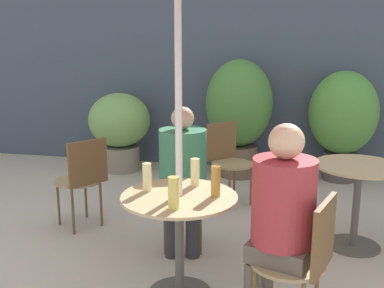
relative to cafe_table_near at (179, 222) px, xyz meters
The scene contains 16 objects.
storefront_wall 3.44m from the cafe_table_near, 90.49° to the left, with size 10.00×0.06×3.00m.
cafe_table_near is the anchor object (origin of this frame).
cafe_table_far 1.61m from the cafe_table_near, 39.22° to the left, with size 0.72×0.72×0.71m.
bistro_chair_0 0.83m from the cafe_table_near, 18.86° to the right, with size 0.48×0.46×0.84m.
bistro_chair_1 0.83m from the cafe_table_near, 101.14° to the left, with size 0.44×0.46×0.84m.
bistro_chair_2 1.88m from the cafe_table_near, 88.06° to the left, with size 0.50×0.50×0.84m.
bistro_chair_3 1.42m from the cafe_table_near, 140.82° to the left, with size 0.50×0.49×0.84m.
seated_person_0 0.71m from the cafe_table_near, 18.86° to the right, with size 0.42×0.40×1.24m.
seated_person_1 0.70m from the cafe_table_near, 101.14° to the left, with size 0.38×0.42×1.18m.
beer_glass_0 0.36m from the cafe_table_near, 75.64° to the left, with size 0.06×0.06×0.19m.
beer_glass_1 0.36m from the cafe_table_near, 168.24° to the left, with size 0.06×0.06×0.19m.
beer_glass_2 0.36m from the cafe_table_near, 84.56° to the right, with size 0.07×0.07×0.19m.
beer_glass_3 0.36m from the cafe_table_near, ahead, with size 0.06×0.06×0.20m.
potted_plant_0 3.17m from the cafe_table_near, 117.80° to the left, with size 0.80×0.80×1.03m.
potted_plant_1 2.89m from the cafe_table_near, 88.52° to the left, with size 0.83×0.83×1.47m.
potted_plant_2 3.24m from the cafe_table_near, 65.81° to the left, with size 0.82×0.82×1.34m.
Camera 1 is at (0.67, -2.47, 1.67)m, focal length 42.00 mm.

